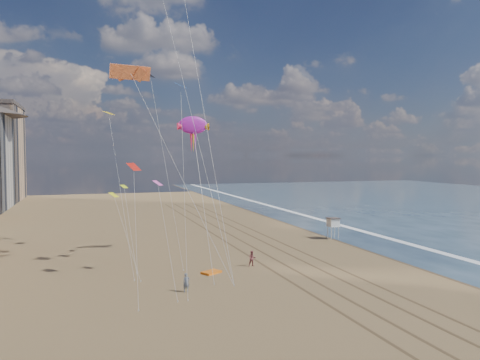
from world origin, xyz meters
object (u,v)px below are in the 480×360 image
at_px(kite_flyer_a, 186,283).
at_px(kite_flyer_b, 252,258).
at_px(grounded_kite, 211,272).
at_px(lifeguard_stand, 333,223).
at_px(show_kite, 193,125).

distance_m(kite_flyer_a, kite_flyer_b, 11.87).
bearing_deg(grounded_kite, kite_flyer_b, -14.06).
height_order(grounded_kite, kite_flyer_b, kite_flyer_b).
bearing_deg(grounded_kite, lifeguard_stand, 1.11).
bearing_deg(show_kite, kite_flyer_b, -63.29).
xyz_separation_m(kite_flyer_a, kite_flyer_b, (9.18, 7.53, 0.03)).
xyz_separation_m(show_kite, kite_flyer_b, (4.70, -9.35, -15.55)).
distance_m(grounded_kite, show_kite, 19.68).
bearing_deg(show_kite, lifeguard_stand, 8.69).
relative_size(lifeguard_stand, kite_flyer_b, 1.79).
bearing_deg(kite_flyer_a, grounded_kite, 51.60).
distance_m(lifeguard_stand, grounded_kite, 27.05).
relative_size(lifeguard_stand, show_kite, 0.15).
relative_size(show_kite, kite_flyer_a, 12.61).
bearing_deg(lifeguard_stand, grounded_kite, -147.81).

